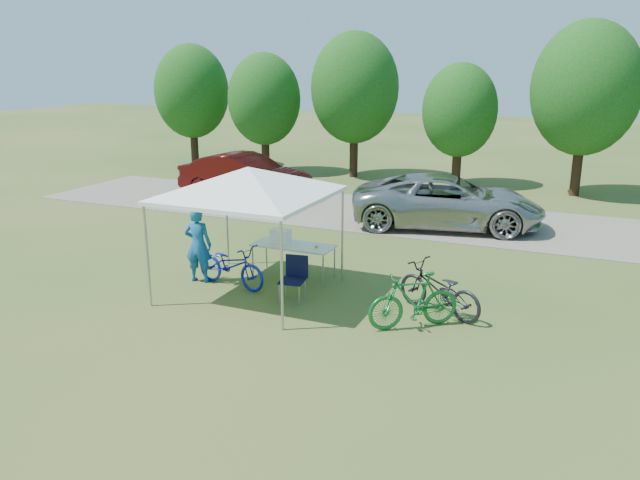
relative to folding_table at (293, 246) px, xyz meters
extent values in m
plane|color=#2D5119|center=(-0.38, -1.29, -0.73)|extent=(100.00, 100.00, 0.00)
cube|color=gray|center=(-0.38, 6.71, -0.72)|extent=(24.00, 5.00, 0.02)
cylinder|color=#A5A5AA|center=(-1.88, -2.79, 0.32)|extent=(0.05, 0.05, 2.10)
cylinder|color=#A5A5AA|center=(1.12, -2.79, 0.32)|extent=(0.05, 0.05, 2.10)
cylinder|color=#A5A5AA|center=(-1.88, 0.21, 0.32)|extent=(0.05, 0.05, 2.10)
cylinder|color=#A5A5AA|center=(1.12, 0.21, 0.32)|extent=(0.05, 0.05, 2.10)
cube|color=white|center=(-0.38, -1.29, 1.41)|extent=(3.15, 3.15, 0.08)
pyramid|color=white|center=(-0.38, -1.29, 2.00)|extent=(4.53, 4.53, 0.55)
cylinder|color=#382314|center=(-11.38, 12.71, 0.22)|extent=(0.36, 0.36, 1.89)
ellipsoid|color=#144711|center=(-11.38, 12.71, 2.78)|extent=(3.46, 3.46, 4.32)
cylinder|color=#382314|center=(-7.38, 12.41, 0.15)|extent=(0.36, 0.36, 1.75)
ellipsoid|color=#144711|center=(-7.38, 12.41, 2.52)|extent=(3.20, 3.20, 4.00)
cylinder|color=#382314|center=(-3.38, 13.01, 0.29)|extent=(0.36, 0.36, 2.03)
ellipsoid|color=#144711|center=(-3.38, 13.01, 3.04)|extent=(3.71, 3.71, 4.64)
cylinder|color=#382314|center=(1.12, 12.81, 0.08)|extent=(0.36, 0.36, 1.61)
ellipsoid|color=#144711|center=(1.12, 12.81, 2.26)|extent=(2.94, 2.94, 3.68)
cylinder|color=#382314|center=(5.62, 12.51, 0.32)|extent=(0.36, 0.36, 2.10)
ellipsoid|color=#144711|center=(5.62, 12.51, 3.17)|extent=(3.84, 3.84, 4.80)
cube|color=white|center=(0.00, 0.00, 0.02)|extent=(1.88, 0.78, 0.04)
cylinder|color=#A5A5AA|center=(-0.89, -0.33, -0.36)|extent=(0.04, 0.04, 0.73)
cylinder|color=#A5A5AA|center=(0.89, -0.33, -0.36)|extent=(0.04, 0.04, 0.73)
cylinder|color=#A5A5AA|center=(-0.89, 0.33, -0.36)|extent=(0.04, 0.04, 0.73)
cylinder|color=#A5A5AA|center=(0.89, 0.33, -0.36)|extent=(0.04, 0.04, 0.73)
cube|color=black|center=(0.66, -1.42, -0.28)|extent=(0.54, 0.54, 0.04)
cube|color=black|center=(0.66, -1.19, -0.03)|extent=(0.48, 0.11, 0.48)
cylinder|color=#A5A5AA|center=(0.44, -1.63, -0.52)|extent=(0.02, 0.02, 0.42)
cylinder|color=#A5A5AA|center=(0.87, -1.63, -0.52)|extent=(0.02, 0.02, 0.42)
cylinder|color=#A5A5AA|center=(0.44, -1.21, -0.52)|extent=(0.02, 0.02, 0.42)
cylinder|color=#A5A5AA|center=(0.87, -1.21, -0.52)|extent=(0.02, 0.02, 0.42)
cube|color=white|center=(-0.32, 0.00, 0.18)|extent=(0.42, 0.28, 0.28)
cube|color=white|center=(-0.32, 0.00, 0.35)|extent=(0.44, 0.30, 0.04)
cylinder|color=gold|center=(0.60, -0.05, 0.07)|extent=(0.08, 0.08, 0.06)
imported|color=#1458A3|center=(-1.82, -1.12, 0.13)|extent=(0.69, 0.52, 1.71)
imported|color=#111F9C|center=(-0.98, -1.13, -0.24)|extent=(1.94, 0.98, 0.97)
imported|color=#176B2E|center=(3.30, -1.71, -0.20)|extent=(1.70, 1.49, 1.06)
imported|color=black|center=(3.58, -0.88, -0.22)|extent=(2.04, 1.41, 1.02)
imported|color=#A5A5A1|center=(2.26, 5.92, 0.07)|extent=(6.01, 3.68, 1.56)
imported|color=#420B0B|center=(-5.34, 7.08, 0.10)|extent=(4.99, 2.03, 1.61)
camera|label=1|loc=(6.00, -12.31, 4.03)|focal=35.00mm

